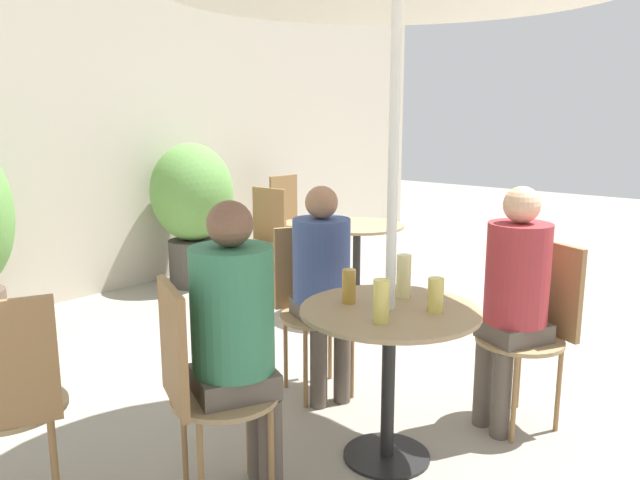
{
  "coord_description": "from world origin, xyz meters",
  "views": [
    {
      "loc": [
        -2.39,
        -1.37,
        1.53
      ],
      "look_at": [
        -0.24,
        0.49,
        0.96
      ],
      "focal_mm": 35.0,
      "sensor_mm": 36.0,
      "label": 1
    }
  ],
  "objects_px": {
    "beer_glass_3": "(404,276)",
    "bistro_chair_0": "(536,318)",
    "cafe_table_near": "(389,342)",
    "beer_glass_2": "(436,295)",
    "bistro_chair_1": "(311,294)",
    "bistro_chair_4": "(290,212)",
    "cafe_table_far": "(357,247)",
    "seated_person_1": "(323,274)",
    "potted_plant_1": "(192,203)",
    "bistro_chair_6": "(262,232)",
    "bistro_chair_3": "(6,393)",
    "beer_glass_0": "(349,286)",
    "beer_glass_1": "(381,301)",
    "bistro_chair_2": "(199,377)",
    "seated_person_0": "(515,287)",
    "seated_person_2": "(236,327)"
  },
  "relations": [
    {
      "from": "beer_glass_3",
      "to": "bistro_chair_0",
      "type": "bearing_deg",
      "value": -34.67
    },
    {
      "from": "cafe_table_near",
      "to": "beer_glass_2",
      "type": "relative_size",
      "value": 5.24
    },
    {
      "from": "bistro_chair_1",
      "to": "beer_glass_2",
      "type": "height_order",
      "value": "bistro_chair_1"
    },
    {
      "from": "cafe_table_near",
      "to": "bistro_chair_4",
      "type": "height_order",
      "value": "bistro_chair_4"
    },
    {
      "from": "cafe_table_far",
      "to": "seated_person_1",
      "type": "bearing_deg",
      "value": -149.6
    },
    {
      "from": "potted_plant_1",
      "to": "beer_glass_3",
      "type": "bearing_deg",
      "value": -110.29
    },
    {
      "from": "bistro_chair_0",
      "to": "bistro_chair_6",
      "type": "distance_m",
      "value": 2.74
    },
    {
      "from": "bistro_chair_0",
      "to": "bistro_chair_3",
      "type": "xyz_separation_m",
      "value": [
        -2.08,
        1.11,
        0.0
      ]
    },
    {
      "from": "seated_person_1",
      "to": "beer_glass_0",
      "type": "xyz_separation_m",
      "value": [
        -0.34,
        -0.44,
        0.08
      ]
    },
    {
      "from": "cafe_table_near",
      "to": "bistro_chair_0",
      "type": "height_order",
      "value": "bistro_chair_0"
    },
    {
      "from": "bistro_chair_1",
      "to": "bistro_chair_6",
      "type": "height_order",
      "value": "same"
    },
    {
      "from": "cafe_table_far",
      "to": "beer_glass_3",
      "type": "distance_m",
      "value": 1.94
    },
    {
      "from": "beer_glass_1",
      "to": "cafe_table_far",
      "type": "bearing_deg",
      "value": 39.87
    },
    {
      "from": "bistro_chair_3",
      "to": "beer_glass_0",
      "type": "relative_size",
      "value": 5.95
    },
    {
      "from": "bistro_chair_1",
      "to": "bistro_chair_2",
      "type": "relative_size",
      "value": 1.0
    },
    {
      "from": "bistro_chair_4",
      "to": "seated_person_1",
      "type": "distance_m",
      "value": 3.11
    },
    {
      "from": "seated_person_1",
      "to": "bistro_chair_0",
      "type": "bearing_deg",
      "value": -39.29
    },
    {
      "from": "cafe_table_near",
      "to": "seated_person_0",
      "type": "bearing_deg",
      "value": -24.46
    },
    {
      "from": "cafe_table_far",
      "to": "beer_glass_1",
      "type": "height_order",
      "value": "beer_glass_1"
    },
    {
      "from": "bistro_chair_6",
      "to": "seated_person_0",
      "type": "bearing_deg",
      "value": -20.32
    },
    {
      "from": "cafe_table_far",
      "to": "potted_plant_1",
      "type": "xyz_separation_m",
      "value": [
        -0.29,
        1.63,
        0.22
      ]
    },
    {
      "from": "bistro_chair_4",
      "to": "seated_person_0",
      "type": "height_order",
      "value": "seated_person_0"
    },
    {
      "from": "cafe_table_near",
      "to": "seated_person_0",
      "type": "xyz_separation_m",
      "value": [
        0.63,
        -0.29,
        0.17
      ]
    },
    {
      "from": "bistro_chair_2",
      "to": "bistro_chair_3",
      "type": "relative_size",
      "value": 1.0
    },
    {
      "from": "beer_glass_2",
      "to": "bistro_chair_0",
      "type": "bearing_deg",
      "value": -14.35
    },
    {
      "from": "cafe_table_near",
      "to": "bistro_chair_0",
      "type": "distance_m",
      "value": 0.84
    },
    {
      "from": "cafe_table_near",
      "to": "potted_plant_1",
      "type": "relative_size",
      "value": 0.61
    },
    {
      "from": "cafe_table_far",
      "to": "bistro_chair_4",
      "type": "xyz_separation_m",
      "value": [
        0.84,
        1.51,
        0.01
      ]
    },
    {
      "from": "bistro_chair_4",
      "to": "potted_plant_1",
      "type": "bearing_deg",
      "value": 176.93
    },
    {
      "from": "beer_glass_2",
      "to": "seated_person_1",
      "type": "bearing_deg",
      "value": 75.83
    },
    {
      "from": "seated_person_1",
      "to": "seated_person_0",
      "type": "bearing_deg",
      "value": -44.96
    },
    {
      "from": "bistro_chair_0",
      "to": "seated_person_0",
      "type": "height_order",
      "value": "seated_person_0"
    },
    {
      "from": "seated_person_0",
      "to": "beer_glass_1",
      "type": "bearing_deg",
      "value": -80.09
    },
    {
      "from": "bistro_chair_3",
      "to": "seated_person_2",
      "type": "height_order",
      "value": "seated_person_2"
    },
    {
      "from": "cafe_table_far",
      "to": "bistro_chair_4",
      "type": "bearing_deg",
      "value": 60.76
    },
    {
      "from": "cafe_table_near",
      "to": "cafe_table_far",
      "type": "xyz_separation_m",
      "value": [
        1.57,
        1.38,
        -0.02
      ]
    },
    {
      "from": "bistro_chair_2",
      "to": "cafe_table_near",
      "type": "bearing_deg",
      "value": -90.0
    },
    {
      "from": "cafe_table_far",
      "to": "bistro_chair_1",
      "type": "bearing_deg",
      "value": -153.3
    },
    {
      "from": "cafe_table_far",
      "to": "seated_person_0",
      "type": "relative_size",
      "value": 0.59
    },
    {
      "from": "potted_plant_1",
      "to": "seated_person_0",
      "type": "bearing_deg",
      "value": -101.14
    },
    {
      "from": "bistro_chair_2",
      "to": "beer_glass_3",
      "type": "distance_m",
      "value": 1.03
    },
    {
      "from": "bistro_chair_2",
      "to": "bistro_chair_4",
      "type": "height_order",
      "value": "same"
    },
    {
      "from": "seated_person_0",
      "to": "cafe_table_far",
      "type": "bearing_deg",
      "value": 175.05
    },
    {
      "from": "cafe_table_far",
      "to": "beer_glass_1",
      "type": "bearing_deg",
      "value": -140.13
    },
    {
      "from": "cafe_table_far",
      "to": "bistro_chair_2",
      "type": "relative_size",
      "value": 0.78
    },
    {
      "from": "cafe_table_near",
      "to": "bistro_chair_6",
      "type": "bearing_deg",
      "value": 57.72
    },
    {
      "from": "cafe_table_near",
      "to": "seated_person_1",
      "type": "height_order",
      "value": "seated_person_1"
    },
    {
      "from": "seated_person_2",
      "to": "bistro_chair_2",
      "type": "bearing_deg",
      "value": 90.0
    },
    {
      "from": "seated_person_2",
      "to": "potted_plant_1",
      "type": "distance_m",
      "value": 3.33
    },
    {
      "from": "cafe_table_near",
      "to": "cafe_table_far",
      "type": "bearing_deg",
      "value": 41.36
    }
  ]
}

